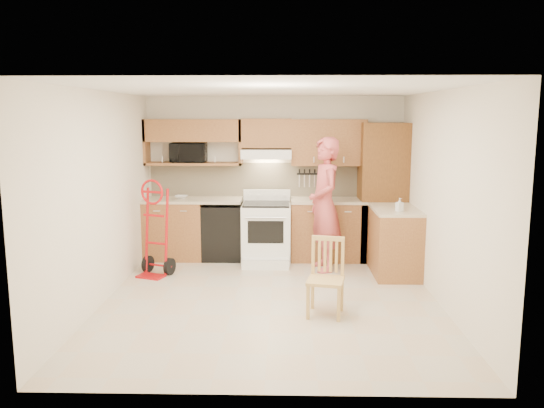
{
  "coord_description": "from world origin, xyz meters",
  "views": [
    {
      "loc": [
        0.16,
        -6.29,
        2.22
      ],
      "look_at": [
        0.0,
        0.5,
        1.1
      ],
      "focal_mm": 35.85,
      "sensor_mm": 36.0,
      "label": 1
    }
  ],
  "objects_px": {
    "range": "(266,228)",
    "dining_chair": "(326,278)",
    "microwave": "(189,153)",
    "hand_truck": "(153,233)",
    "person": "(325,204)"
  },
  "relations": [
    {
      "from": "person",
      "to": "dining_chair",
      "type": "relative_size",
      "value": 2.21
    },
    {
      "from": "range",
      "to": "person",
      "type": "bearing_deg",
      "value": -22.99
    },
    {
      "from": "range",
      "to": "microwave",
      "type": "bearing_deg",
      "value": 162.76
    },
    {
      "from": "person",
      "to": "dining_chair",
      "type": "bearing_deg",
      "value": -16.39
    },
    {
      "from": "person",
      "to": "range",
      "type": "bearing_deg",
      "value": -125.89
    },
    {
      "from": "microwave",
      "to": "range",
      "type": "xyz_separation_m",
      "value": [
        1.21,
        -0.38,
        -1.11
      ]
    },
    {
      "from": "microwave",
      "to": "person",
      "type": "distance_m",
      "value": 2.29
    },
    {
      "from": "microwave",
      "to": "dining_chair",
      "type": "height_order",
      "value": "microwave"
    },
    {
      "from": "range",
      "to": "dining_chair",
      "type": "bearing_deg",
      "value": -71.38
    },
    {
      "from": "person",
      "to": "hand_truck",
      "type": "relative_size",
      "value": 1.57
    },
    {
      "from": "dining_chair",
      "to": "person",
      "type": "bearing_deg",
      "value": 98.11
    },
    {
      "from": "microwave",
      "to": "hand_truck",
      "type": "distance_m",
      "value": 1.53
    },
    {
      "from": "microwave",
      "to": "person",
      "type": "relative_size",
      "value": 0.28
    },
    {
      "from": "person",
      "to": "dining_chair",
      "type": "height_order",
      "value": "person"
    },
    {
      "from": "range",
      "to": "dining_chair",
      "type": "relative_size",
      "value": 1.24
    }
  ]
}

